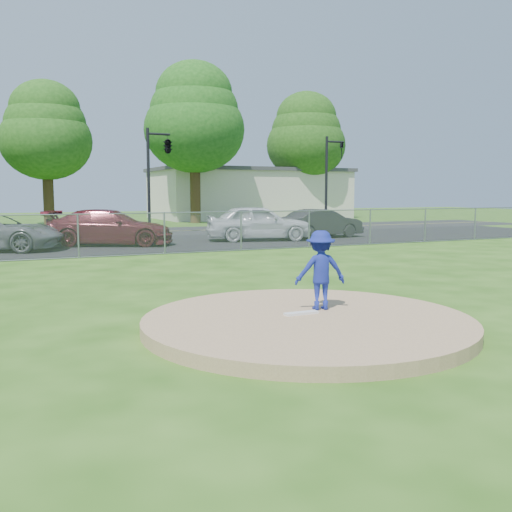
{
  "coord_description": "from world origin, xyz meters",
  "views": [
    {
      "loc": [
        -4.62,
        -7.97,
        2.23
      ],
      "look_at": [
        0.0,
        2.0,
        1.0
      ],
      "focal_mm": 40.0,
      "sensor_mm": 36.0,
      "label": 1
    }
  ],
  "objects_px": {
    "parked_car_charcoal": "(321,223)",
    "parked_car_pearl": "(259,223)",
    "traffic_signal_right": "(330,174)",
    "parked_car_darkred": "(110,227)",
    "pitcher": "(320,270)",
    "tree_far_right": "(306,135)",
    "traffic_signal_center": "(166,148)",
    "tree_center": "(46,130)",
    "tree_right": "(194,117)",
    "commercial_building": "(249,193)"
  },
  "relations": [
    {
      "from": "parked_car_charcoal",
      "to": "tree_far_right",
      "type": "bearing_deg",
      "value": -33.56
    },
    {
      "from": "tree_right",
      "to": "parked_car_darkred",
      "type": "height_order",
      "value": "tree_right"
    },
    {
      "from": "tree_right",
      "to": "pitcher",
      "type": "relative_size",
      "value": 8.46
    },
    {
      "from": "commercial_building",
      "to": "tree_center",
      "type": "xyz_separation_m",
      "value": [
        -17.0,
        -4.0,
        4.31
      ]
    },
    {
      "from": "commercial_building",
      "to": "parked_car_darkred",
      "type": "bearing_deg",
      "value": -126.64
    },
    {
      "from": "parked_car_darkred",
      "to": "tree_far_right",
      "type": "bearing_deg",
      "value": -23.5
    },
    {
      "from": "traffic_signal_right",
      "to": "parked_car_charcoal",
      "type": "distance_m",
      "value": 7.58
    },
    {
      "from": "parked_car_pearl",
      "to": "parked_car_charcoal",
      "type": "height_order",
      "value": "parked_car_pearl"
    },
    {
      "from": "tree_right",
      "to": "parked_car_pearl",
      "type": "relative_size",
      "value": 2.4
    },
    {
      "from": "tree_right",
      "to": "parked_car_charcoal",
      "type": "relative_size",
      "value": 2.74
    },
    {
      "from": "tree_center",
      "to": "traffic_signal_right",
      "type": "bearing_deg",
      "value": -38.22
    },
    {
      "from": "pitcher",
      "to": "tree_center",
      "type": "bearing_deg",
      "value": -73.23
    },
    {
      "from": "traffic_signal_center",
      "to": "parked_car_pearl",
      "type": "distance_m",
      "value": 7.59
    },
    {
      "from": "tree_center",
      "to": "tree_right",
      "type": "xyz_separation_m",
      "value": [
        10.0,
        -2.0,
        1.18
      ]
    },
    {
      "from": "parked_car_darkred",
      "to": "pitcher",
      "type": "bearing_deg",
      "value": -154.08
    },
    {
      "from": "commercial_building",
      "to": "parked_car_darkred",
      "type": "distance_m",
      "value": 27.06
    },
    {
      "from": "pitcher",
      "to": "parked_car_charcoal",
      "type": "height_order",
      "value": "pitcher"
    },
    {
      "from": "tree_right",
      "to": "parked_car_charcoal",
      "type": "xyz_separation_m",
      "value": [
        1.15,
        -15.8,
        -6.94
      ]
    },
    {
      "from": "tree_far_right",
      "to": "parked_car_pearl",
      "type": "bearing_deg",
      "value": -125.14
    },
    {
      "from": "tree_center",
      "to": "tree_right",
      "type": "bearing_deg",
      "value": -11.31
    },
    {
      "from": "traffic_signal_center",
      "to": "pitcher",
      "type": "bearing_deg",
      "value": -99.12
    },
    {
      "from": "traffic_signal_right",
      "to": "parked_car_darkred",
      "type": "xyz_separation_m",
      "value": [
        -14.36,
        -5.69,
        -2.6
      ]
    },
    {
      "from": "traffic_signal_right",
      "to": "tree_right",
      "type": "bearing_deg",
      "value": 117.64
    },
    {
      "from": "pitcher",
      "to": "tree_far_right",
      "type": "bearing_deg",
      "value": -105.23
    },
    {
      "from": "commercial_building",
      "to": "tree_far_right",
      "type": "distance_m",
      "value": 7.0
    },
    {
      "from": "parked_car_charcoal",
      "to": "parked_car_pearl",
      "type": "bearing_deg",
      "value": 87.71
    },
    {
      "from": "tree_far_right",
      "to": "traffic_signal_center",
      "type": "bearing_deg",
      "value": -140.96
    },
    {
      "from": "traffic_signal_center",
      "to": "parked_car_pearl",
      "type": "relative_size",
      "value": 1.15
    },
    {
      "from": "parked_car_charcoal",
      "to": "traffic_signal_center",
      "type": "bearing_deg",
      "value": 40.89
    },
    {
      "from": "traffic_signal_right",
      "to": "parked_car_darkred",
      "type": "height_order",
      "value": "traffic_signal_right"
    },
    {
      "from": "commercial_building",
      "to": "traffic_signal_right",
      "type": "bearing_deg",
      "value": -96.29
    },
    {
      "from": "pitcher",
      "to": "parked_car_darkred",
      "type": "bearing_deg",
      "value": -73.52
    },
    {
      "from": "commercial_building",
      "to": "pitcher",
      "type": "height_order",
      "value": "commercial_building"
    },
    {
      "from": "traffic_signal_right",
      "to": "pitcher",
      "type": "relative_size",
      "value": 4.07
    },
    {
      "from": "pitcher",
      "to": "parked_car_pearl",
      "type": "distance_m",
      "value": 16.69
    },
    {
      "from": "tree_center",
      "to": "tree_right",
      "type": "distance_m",
      "value": 10.27
    },
    {
      "from": "parked_car_pearl",
      "to": "parked_car_charcoal",
      "type": "xyz_separation_m",
      "value": [
        3.54,
        0.22,
        -0.13
      ]
    },
    {
      "from": "commercial_building",
      "to": "tree_far_right",
      "type": "xyz_separation_m",
      "value": [
        4.0,
        -3.0,
        4.9
      ]
    },
    {
      "from": "tree_far_right",
      "to": "parked_car_charcoal",
      "type": "relative_size",
      "value": 2.53
    },
    {
      "from": "tree_center",
      "to": "parked_car_pearl",
      "type": "distance_m",
      "value": 20.36
    },
    {
      "from": "tree_center",
      "to": "traffic_signal_center",
      "type": "xyz_separation_m",
      "value": [
        4.97,
        -12.0,
        -1.86
      ]
    },
    {
      "from": "tree_center",
      "to": "tree_far_right",
      "type": "distance_m",
      "value": 21.03
    },
    {
      "from": "tree_far_right",
      "to": "parked_car_darkred",
      "type": "bearing_deg",
      "value": -137.13
    },
    {
      "from": "tree_center",
      "to": "tree_right",
      "type": "relative_size",
      "value": 0.85
    },
    {
      "from": "traffic_signal_right",
      "to": "parked_car_darkred",
      "type": "relative_size",
      "value": 1.07
    },
    {
      "from": "tree_center",
      "to": "parked_car_pearl",
      "type": "bearing_deg",
      "value": -67.11
    },
    {
      "from": "commercial_building",
      "to": "parked_car_pearl",
      "type": "relative_size",
      "value": 3.38
    },
    {
      "from": "tree_far_right",
      "to": "traffic_signal_center",
      "type": "height_order",
      "value": "tree_far_right"
    },
    {
      "from": "tree_right",
      "to": "tree_far_right",
      "type": "distance_m",
      "value": 11.42
    },
    {
      "from": "commercial_building",
      "to": "parked_car_charcoal",
      "type": "bearing_deg",
      "value": -105.02
    }
  ]
}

